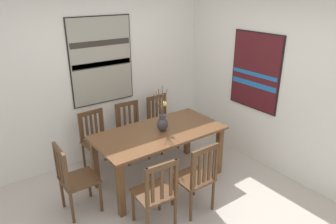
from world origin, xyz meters
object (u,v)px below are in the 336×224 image
painting_on_back_wall (102,61)px  dining_table (159,139)px  chair_3 (97,140)px  centerpiece_vase (163,122)px  chair_5 (156,193)px  chair_1 (131,130)px  chair_0 (197,177)px  chair_4 (74,178)px  painting_on_side_wall (255,72)px  chair_2 (161,121)px

painting_on_back_wall → dining_table: bearing=-77.2°
chair_3 → painting_on_back_wall: painting_on_back_wall is taller
centerpiece_vase → chair_5: centerpiece_vase is taller
chair_1 → chair_5: 1.71m
centerpiece_vase → chair_5: bearing=-129.3°
centerpiece_vase → painting_on_back_wall: (-0.31, 1.15, 0.67)m
dining_table → painting_on_back_wall: (-0.26, 1.14, 0.92)m
dining_table → centerpiece_vase: (0.05, -0.01, 0.25)m
chair_0 → chair_5: size_ratio=1.03×
chair_4 → chair_0: bearing=-35.3°
centerpiece_vase → painting_on_side_wall: size_ratio=0.58×
centerpiece_vase → chair_2: size_ratio=0.74×
dining_table → chair_3: size_ratio=1.97×
chair_2 → chair_4: bearing=-156.4°
painting_on_side_wall → dining_table: bearing=169.6°
painting_on_back_wall → chair_2: bearing=-20.6°
chair_5 → painting_on_side_wall: bearing=13.1°
chair_5 → chair_4: bearing=128.3°
chair_3 → painting_on_back_wall: (0.32, 0.32, 1.10)m
chair_2 → chair_3: (-1.19, 0.00, -0.00)m
chair_2 → chair_3: size_ratio=1.01×
chair_2 → painting_on_side_wall: 1.75m
chair_2 → chair_4: chair_4 is taller
chair_3 → chair_5: size_ratio=0.98×
chair_2 → painting_on_side_wall: bearing=-49.1°
chair_3 → chair_4: (-0.64, -0.80, -0.00)m
chair_1 → painting_on_back_wall: size_ratio=0.69×
chair_3 → centerpiece_vase: bearing=-52.7°
chair_2 → chair_3: chair_2 is taller
chair_0 → chair_4: 1.48m
centerpiece_vase → chair_2: centerpiece_vase is taller
chair_4 → painting_on_side_wall: 2.96m
painting_on_side_wall → painting_on_back_wall: bearing=141.8°
chair_1 → chair_4: 1.46m
chair_2 → chair_5: chair_5 is taller
dining_table → painting_on_side_wall: (1.56, -0.29, 0.78)m
chair_3 → chair_4: 1.02m
chair_0 → chair_4: bearing=144.7°
chair_3 → painting_on_side_wall: size_ratio=0.78×
chair_0 → chair_1: (0.03, 1.64, -0.02)m
dining_table → chair_3: 1.03m
chair_5 → chair_2: bearing=53.6°
painting_on_back_wall → painting_on_side_wall: 2.32m
centerpiece_vase → chair_3: size_ratio=0.75×
chair_0 → chair_3: 1.75m
dining_table → chair_2: chair_2 is taller
chair_0 → painting_on_side_wall: size_ratio=0.81×
painting_on_side_wall → chair_1: bearing=144.6°
dining_table → chair_5: bearing=-126.5°
chair_0 → chair_3: chair_0 is taller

